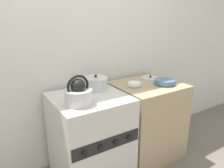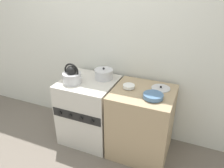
{
  "view_description": "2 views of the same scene",
  "coord_description": "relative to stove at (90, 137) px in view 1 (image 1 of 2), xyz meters",
  "views": [
    {
      "loc": [
        -0.79,
        -1.32,
        1.52
      ],
      "look_at": [
        0.26,
        0.34,
        0.89
      ],
      "focal_mm": 35.0,
      "sensor_mm": 36.0,
      "label": 1
    },
    {
      "loc": [
        1.18,
        -1.75,
        1.96
      ],
      "look_at": [
        0.33,
        0.28,
        0.86
      ],
      "focal_mm": 35.0,
      "sensor_mm": 36.0,
      "label": 2
    }
  ],
  "objects": [
    {
      "name": "enamel_bowl",
      "position": [
        0.82,
        -0.11,
        0.44
      ],
      "size": [
        0.21,
        0.21,
        0.05
      ],
      "color": "#4C729E",
      "rests_on": "counter"
    },
    {
      "name": "counter",
      "position": [
        0.69,
        0.0,
        -0.0
      ],
      "size": [
        0.68,
        0.63,
        0.83
      ],
      "color": "tan",
      "rests_on": "ground_plane"
    },
    {
      "name": "cooking_pot",
      "position": [
        0.15,
        0.14,
        0.47
      ],
      "size": [
        0.23,
        0.23,
        0.15
      ],
      "color": "silver",
      "rests_on": "stove"
    },
    {
      "name": "stove",
      "position": [
        0.0,
        0.0,
        0.0
      ],
      "size": [
        0.65,
        0.65,
        0.83
      ],
      "color": "beige",
      "rests_on": "ground_plane"
    },
    {
      "name": "wall_back",
      "position": [
        -0.0,
        0.39,
        0.84
      ],
      "size": [
        7.0,
        0.06,
        2.5
      ],
      "color": "silver",
      "rests_on": "ground_plane"
    },
    {
      "name": "small_ceramic_bowl",
      "position": [
        0.51,
        0.01,
        0.44
      ],
      "size": [
        0.13,
        0.13,
        0.04
      ],
      "color": "white",
      "rests_on": "counter"
    },
    {
      "name": "kettle",
      "position": [
        -0.14,
        -0.11,
        0.5
      ],
      "size": [
        0.27,
        0.22,
        0.24
      ],
      "color": "silver",
      "rests_on": "stove"
    },
    {
      "name": "loose_pot_lid",
      "position": [
        0.85,
        0.14,
        0.42
      ],
      "size": [
        0.21,
        0.21,
        0.03
      ],
      "color": "silver",
      "rests_on": "counter"
    }
  ]
}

